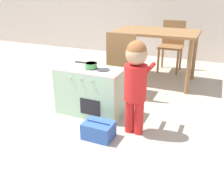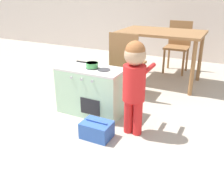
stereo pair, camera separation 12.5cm
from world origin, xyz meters
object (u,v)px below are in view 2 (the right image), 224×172
(play_kitchen, at_px, (91,91))
(dining_table, at_px, (161,38))
(toy_pot, at_px, (92,65))
(child_figure, at_px, (134,77))
(dining_chair_near, at_px, (127,62))
(toy_basket, at_px, (97,130))
(dining_chair_far, at_px, (178,45))

(play_kitchen, height_order, dining_table, dining_table)
(toy_pot, height_order, child_figure, child_figure)
(play_kitchen, bearing_deg, dining_chair_near, 76.27)
(dining_table, height_order, dining_chair_near, dining_chair_near)
(toy_pot, bearing_deg, dining_table, 74.21)
(play_kitchen, height_order, child_figure, child_figure)
(dining_table, bearing_deg, toy_pot, -105.79)
(play_kitchen, bearing_deg, child_figure, -19.22)
(toy_basket, xyz_separation_m, dining_table, (0.08, 1.79, 0.59))
(toy_pot, distance_m, toy_basket, 0.73)
(child_figure, xyz_separation_m, dining_chair_far, (-0.09, 2.23, -0.13))
(toy_basket, bearing_deg, dining_table, 87.50)
(dining_table, bearing_deg, dining_chair_near, -108.53)
(toy_basket, bearing_deg, child_figure, 39.89)
(play_kitchen, height_order, toy_pot, toy_pot)
(toy_basket, bearing_deg, dining_chair_far, 85.58)
(toy_pot, bearing_deg, dining_chair_near, 77.40)
(toy_pot, relative_size, toy_basket, 0.93)
(dining_chair_far, bearing_deg, dining_chair_near, 75.72)
(toy_basket, xyz_separation_m, dining_chair_near, (-0.16, 1.08, 0.38))
(toy_pot, distance_m, dining_chair_far, 2.08)
(play_kitchen, relative_size, dining_chair_far, 0.87)
(toy_pot, xyz_separation_m, dining_chair_far, (0.49, 2.02, -0.12))
(toy_pot, height_order, dining_chair_near, dining_chair_near)
(play_kitchen, distance_m, toy_basket, 0.58)
(toy_basket, height_order, dining_table, dining_table)
(play_kitchen, height_order, dining_chair_far, dining_chair_far)
(toy_basket, bearing_deg, dining_chair_near, 98.54)
(child_figure, distance_m, toy_basket, 0.62)
(child_figure, height_order, toy_basket, child_figure)
(dining_table, distance_m, dining_chair_near, 0.79)
(toy_pot, distance_m, dining_chair_near, 0.66)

